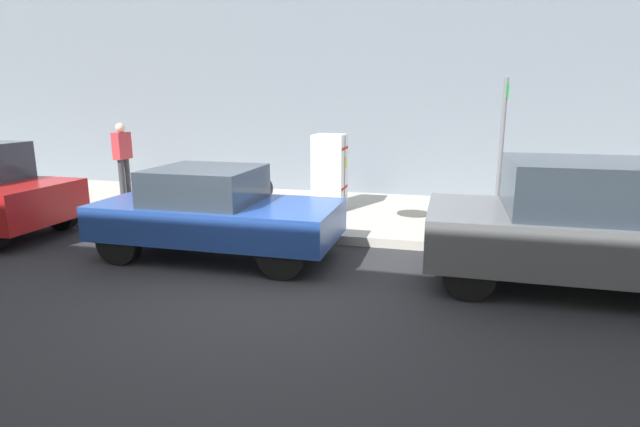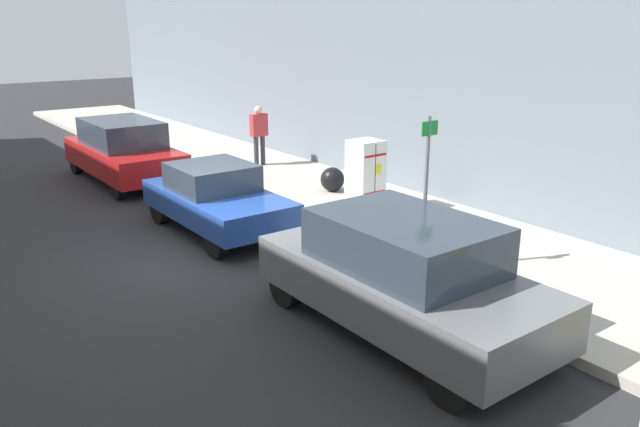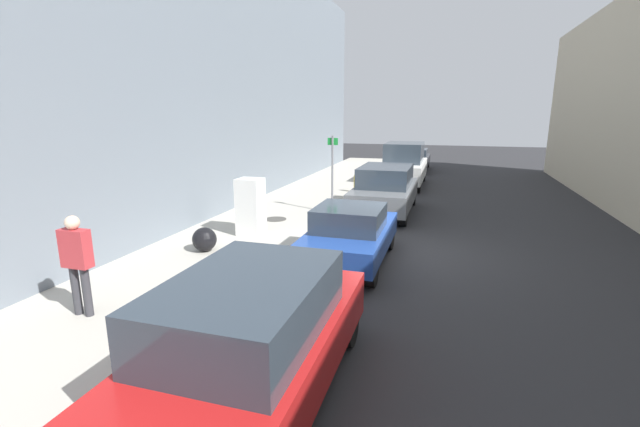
{
  "view_description": "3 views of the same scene",
  "coord_description": "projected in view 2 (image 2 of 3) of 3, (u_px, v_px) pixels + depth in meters",
  "views": [
    {
      "loc": [
        6.02,
        2.48,
        2.5
      ],
      "look_at": [
        -1.01,
        0.65,
        0.84
      ],
      "focal_mm": 28.0,
      "sensor_mm": 36.0,
      "label": 1
    },
    {
      "loc": [
        4.72,
        10.37,
        4.32
      ],
      "look_at": [
        -1.95,
        1.46,
        0.88
      ],
      "focal_mm": 35.0,
      "sensor_mm": 36.0,
      "label": 2
    },
    {
      "loc": [
        1.04,
        -10.88,
        3.6
      ],
      "look_at": [
        -1.76,
        -1.63,
        1.32
      ],
      "focal_mm": 24.0,
      "sensor_mm": 36.0,
      "label": 3
    }
  ],
  "objects": [
    {
      "name": "ground_plane",
      "position": [
        193.0,
        258.0,
        11.92
      ],
      "size": [
        80.0,
        80.0,
        0.0
      ],
      "primitive_type": "plane",
      "color": "#28282B"
    },
    {
      "name": "street_sign_post",
      "position": [
        426.0,
        186.0,
        10.51
      ],
      "size": [
        0.36,
        0.07,
        2.68
      ],
      "color": "slate",
      "rests_on": "sidewalk_slab"
    },
    {
      "name": "parked_suv_gray",
      "position": [
        403.0,
        274.0,
        8.86
      ],
      "size": [
        1.99,
        4.58,
        1.73
      ],
      "color": "slate",
      "rests_on": "ground"
    },
    {
      "name": "parked_hatchback_blue",
      "position": [
        216.0,
        198.0,
        13.22
      ],
      "size": [
        1.77,
        3.85,
        1.45
      ],
      "color": "#23479E",
      "rests_on": "ground"
    },
    {
      "name": "discarded_refrigerator",
      "position": [
        365.0,
        176.0,
        14.11
      ],
      "size": [
        0.69,
        0.67,
        1.63
      ],
      "color": "white",
      "rests_on": "sidewalk_slab"
    },
    {
      "name": "pedestrian_walking_far",
      "position": [
        259.0,
        131.0,
        18.57
      ],
      "size": [
        0.51,
        0.24,
        1.78
      ],
      "rotation": [
        0.0,
        0.0,
        3.35
      ],
      "color": "#333338",
      "rests_on": "sidewalk_slab"
    },
    {
      "name": "manhole_cover",
      "position": [
        422.0,
        230.0,
        12.96
      ],
      "size": [
        0.7,
        0.7,
        0.02
      ],
      "primitive_type": "cylinder",
      "color": "#47443F",
      "rests_on": "sidewalk_slab"
    },
    {
      "name": "parked_suv_red",
      "position": [
        123.0,
        150.0,
        17.38
      ],
      "size": [
        1.91,
        4.69,
        1.72
      ],
      "color": "red",
      "rests_on": "ground"
    },
    {
      "name": "sidewalk_slab",
      "position": [
        366.0,
        213.0,
        14.39
      ],
      "size": [
        4.23,
        44.0,
        0.16
      ],
      "primitive_type": "cube",
      "color": "#B2ADA0",
      "rests_on": "ground"
    },
    {
      "name": "trash_bag",
      "position": [
        332.0,
        179.0,
        15.88
      ],
      "size": [
        0.61,
        0.61,
        0.61
      ],
      "primitive_type": "sphere",
      "color": "black",
      "rests_on": "sidewalk_slab"
    }
  ]
}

